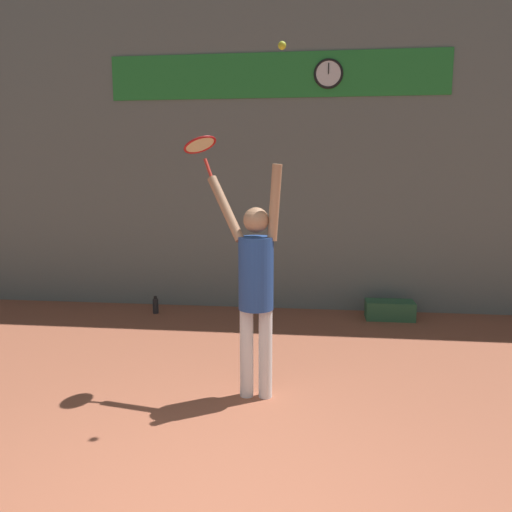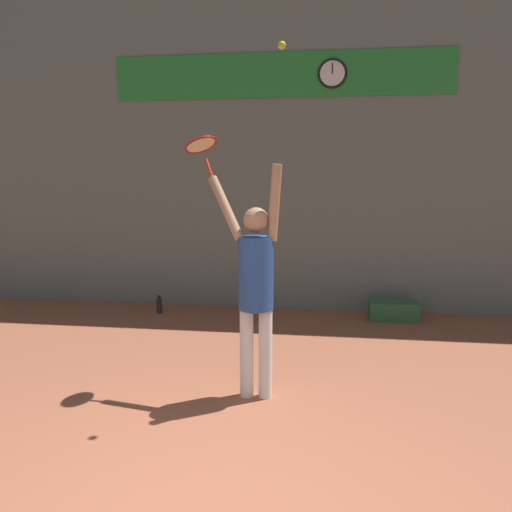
% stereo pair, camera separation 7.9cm
% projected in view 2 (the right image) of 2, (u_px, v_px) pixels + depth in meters
% --- Properties ---
extents(back_wall, '(18.00, 0.10, 5.00)m').
position_uv_depth(back_wall, '(280.00, 150.00, 7.71)').
color(back_wall, slate).
rests_on(back_wall, ground_plane).
extents(sponsor_banner, '(5.11, 0.02, 0.66)m').
position_uv_depth(sponsor_banner, '(280.00, 75.00, 7.47)').
color(sponsor_banner, '#288C38').
extents(scoreboard_clock, '(0.44, 0.04, 0.44)m').
position_uv_depth(scoreboard_clock, '(332.00, 73.00, 7.35)').
color(scoreboard_clock, white).
extents(tennis_player, '(0.78, 0.48, 2.22)m').
position_uv_depth(tennis_player, '(255.00, 281.00, 4.67)').
color(tennis_player, white).
rests_on(tennis_player, ground_plane).
extents(tennis_racket, '(0.44, 0.45, 0.41)m').
position_uv_depth(tennis_racket, '(201.00, 147.00, 4.88)').
color(tennis_racket, red).
extents(tennis_ball, '(0.07, 0.07, 0.07)m').
position_uv_depth(tennis_ball, '(282.00, 45.00, 4.22)').
color(tennis_ball, '#CCDB2D').
extents(water_bottle, '(0.09, 0.09, 0.27)m').
position_uv_depth(water_bottle, '(159.00, 305.00, 7.76)').
color(water_bottle, '#262628').
rests_on(water_bottle, ground_plane).
extents(equipment_bag, '(0.71, 0.36, 0.27)m').
position_uv_depth(equipment_bag, '(393.00, 311.00, 7.39)').
color(equipment_bag, '#33663F').
rests_on(equipment_bag, ground_plane).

